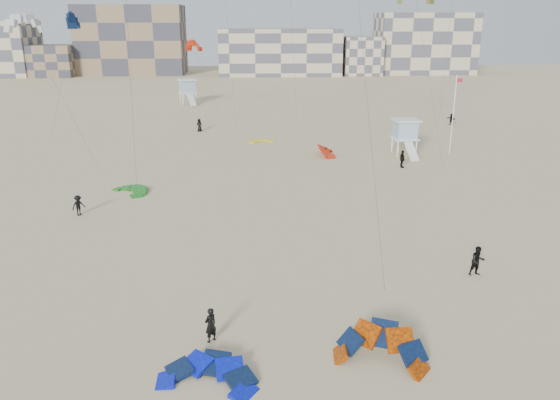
{
  "coord_description": "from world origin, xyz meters",
  "views": [
    {
      "loc": [
        2.98,
        -22.04,
        14.41
      ],
      "look_at": [
        4.3,
        6.0,
        5.08
      ],
      "focal_mm": 35.0,
      "sensor_mm": 36.0,
      "label": 1
    }
  ],
  "objects_px": {
    "kite_ground_blue": "(208,381)",
    "lifeguard_tower_near": "(405,137)",
    "kitesurfer_main": "(211,325)",
    "kite_ground_orange": "(380,361)"
  },
  "relations": [
    {
      "from": "kitesurfer_main",
      "to": "lifeguard_tower_near",
      "type": "relative_size",
      "value": 0.32
    },
    {
      "from": "lifeguard_tower_near",
      "to": "kitesurfer_main",
      "type": "bearing_deg",
      "value": -120.91
    },
    {
      "from": "kite_ground_blue",
      "to": "lifeguard_tower_near",
      "type": "relative_size",
      "value": 0.76
    },
    {
      "from": "kite_ground_blue",
      "to": "lifeguard_tower_near",
      "type": "distance_m",
      "value": 43.99
    },
    {
      "from": "kite_ground_blue",
      "to": "kite_ground_orange",
      "type": "xyz_separation_m",
      "value": [
        7.51,
        1.06,
        0.0
      ]
    },
    {
      "from": "kite_ground_blue",
      "to": "kite_ground_orange",
      "type": "bearing_deg",
      "value": 24.16
    },
    {
      "from": "kite_ground_blue",
      "to": "kitesurfer_main",
      "type": "xyz_separation_m",
      "value": [
        -0.08,
        2.98,
        0.87
      ]
    },
    {
      "from": "kite_ground_blue",
      "to": "kite_ground_orange",
      "type": "relative_size",
      "value": 1.01
    },
    {
      "from": "kite_ground_blue",
      "to": "lifeguard_tower_near",
      "type": "height_order",
      "value": "lifeguard_tower_near"
    },
    {
      "from": "kite_ground_orange",
      "to": "lifeguard_tower_near",
      "type": "height_order",
      "value": "lifeguard_tower_near"
    }
  ]
}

